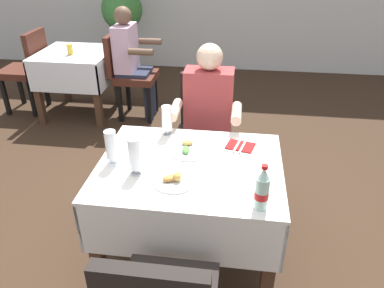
% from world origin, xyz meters
% --- Properties ---
extents(ground_plane, '(11.00, 11.00, 0.00)m').
position_xyz_m(ground_plane, '(0.00, 0.00, 0.00)').
color(ground_plane, '#382619').
extents(main_dining_table, '(1.07, 0.87, 0.75)m').
position_xyz_m(main_dining_table, '(0.10, 0.01, 0.58)').
color(main_dining_table, white).
rests_on(main_dining_table, ground).
extents(chair_far_diner_seat, '(0.44, 0.50, 0.97)m').
position_xyz_m(chair_far_diner_seat, '(0.10, 0.84, 0.55)').
color(chair_far_diner_seat, black).
rests_on(chair_far_diner_seat, ground).
extents(seated_diner_far, '(0.50, 0.46, 1.26)m').
position_xyz_m(seated_diner_far, '(0.14, 0.73, 0.71)').
color(seated_diner_far, '#282D42').
rests_on(seated_diner_far, ground).
extents(plate_near_camera, '(0.24, 0.24, 0.07)m').
position_xyz_m(plate_near_camera, '(0.04, -0.17, 0.77)').
color(plate_near_camera, white).
rests_on(plate_near_camera, main_dining_table).
extents(plate_far_diner, '(0.25, 0.25, 0.04)m').
position_xyz_m(plate_far_diner, '(0.07, 0.16, 0.76)').
color(plate_far_diner, white).
rests_on(plate_far_diner, main_dining_table).
extents(beer_glass_left, '(0.07, 0.07, 0.21)m').
position_xyz_m(beer_glass_left, '(-0.34, -0.04, 0.86)').
color(beer_glass_left, white).
rests_on(beer_glass_left, main_dining_table).
extents(beer_glass_middle, '(0.07, 0.07, 0.20)m').
position_xyz_m(beer_glass_middle, '(-0.10, 0.36, 0.86)').
color(beer_glass_middle, white).
rests_on(beer_glass_middle, main_dining_table).
extents(beer_glass_right, '(0.07, 0.07, 0.22)m').
position_xyz_m(beer_glass_right, '(-0.18, -0.12, 0.87)').
color(beer_glass_right, white).
rests_on(beer_glass_right, main_dining_table).
extents(cola_bottle_primary, '(0.07, 0.07, 0.25)m').
position_xyz_m(cola_bottle_primary, '(0.50, -0.33, 0.86)').
color(cola_bottle_primary, silver).
rests_on(cola_bottle_primary, main_dining_table).
extents(napkin_cutlery_set, '(0.20, 0.20, 0.01)m').
position_xyz_m(napkin_cutlery_set, '(0.39, 0.26, 0.76)').
color(napkin_cutlery_set, maroon).
rests_on(napkin_cutlery_set, main_dining_table).
extents(background_dining_table, '(0.81, 0.80, 0.75)m').
position_xyz_m(background_dining_table, '(-1.52, 2.15, 0.56)').
color(background_dining_table, white).
rests_on(background_dining_table, ground).
extents(background_chair_left, '(0.50, 0.44, 0.97)m').
position_xyz_m(background_chair_left, '(-2.13, 2.15, 0.55)').
color(background_chair_left, '#4C2319').
rests_on(background_chair_left, ground).
extents(background_chair_right, '(0.50, 0.44, 0.97)m').
position_xyz_m(background_chair_right, '(-0.90, 2.15, 0.55)').
color(background_chair_right, '#4C2319').
rests_on(background_chair_right, ground).
extents(background_patron, '(0.46, 0.50, 1.26)m').
position_xyz_m(background_patron, '(-0.85, 2.15, 0.71)').
color(background_patron, '#282D42').
rests_on(background_patron, ground).
extents(background_table_tumbler, '(0.06, 0.06, 0.11)m').
position_xyz_m(background_table_tumbler, '(-1.51, 2.05, 0.81)').
color(background_table_tumbler, gold).
rests_on(background_table_tumbler, background_dining_table).
extents(potted_plant_corner, '(0.57, 0.57, 1.27)m').
position_xyz_m(potted_plant_corner, '(-1.35, 3.50, 0.86)').
color(potted_plant_corner, brown).
rests_on(potted_plant_corner, ground).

